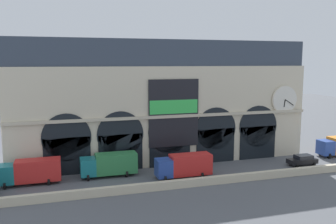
# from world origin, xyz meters

# --- Properties ---
(ground_plane) EXTENTS (200.00, 200.00, 0.00)m
(ground_plane) POSITION_xyz_m (0.00, 0.00, 0.00)
(ground_plane) COLOR #54565B
(quay_parapet_wall) EXTENTS (90.00, 0.70, 1.01)m
(quay_parapet_wall) POSITION_xyz_m (0.00, -4.22, 0.50)
(quay_parapet_wall) COLOR beige
(quay_parapet_wall) RESTS_ON ground
(station_building) EXTENTS (45.29, 4.94, 18.59)m
(station_building) POSITION_xyz_m (0.03, 7.26, 8.98)
(station_building) COLOR beige
(station_building) RESTS_ON ground
(box_truck_west) EXTENTS (7.50, 2.91, 3.12)m
(box_truck_west) POSITION_xyz_m (-19.14, 2.48, 1.70)
(box_truck_west) COLOR #19727A
(box_truck_west) RESTS_ON ground
(box_truck_midwest) EXTENTS (7.50, 2.91, 3.12)m
(box_truck_midwest) POSITION_xyz_m (-9.20, 2.74, 1.70)
(box_truck_midwest) COLOR #19727A
(box_truck_midwest) RESTS_ON ground
(box_truck_center) EXTENTS (7.50, 2.91, 3.12)m
(box_truck_center) POSITION_xyz_m (0.27, -0.65, 1.70)
(box_truck_center) COLOR #28479E
(box_truck_center) RESTS_ON ground
(car_east) EXTENTS (4.40, 2.22, 1.55)m
(car_east) POSITION_xyz_m (19.14, -0.35, 0.80)
(car_east) COLOR black
(car_east) RESTS_ON ground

